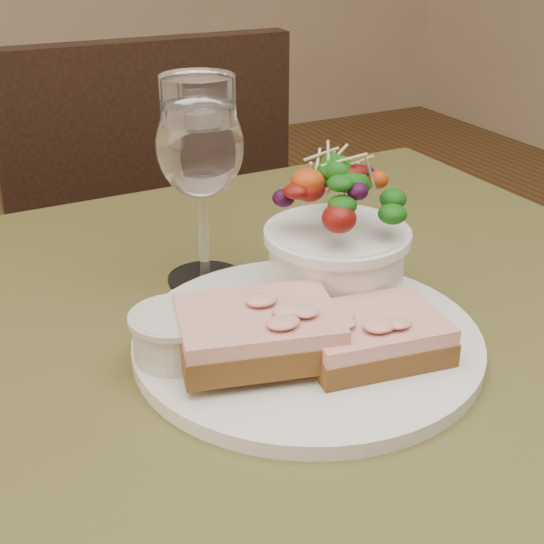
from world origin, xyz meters
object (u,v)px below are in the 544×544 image
cafe_table (299,449)px  chair_far (142,358)px  dinner_plate (307,340)px  ramekin (175,333)px  sandwich_front (372,335)px  wine_glass (200,153)px  salad_bowl (337,231)px  sandwich_back (258,331)px

cafe_table → chair_far: (0.08, 0.74, -0.36)m
chair_far → dinner_plate: bearing=87.4°
ramekin → sandwich_front: bearing=-25.7°
cafe_table → wine_glass: 0.27m
salad_bowl → ramekin: bearing=-169.5°
cafe_table → ramekin: bearing=170.4°
chair_far → sandwich_front: bearing=89.8°
sandwich_front → sandwich_back: 0.09m
dinner_plate → chair_far: bearing=83.9°
cafe_table → sandwich_back: (-0.05, -0.02, 0.14)m
cafe_table → sandwich_back: sandwich_back is taller
dinner_plate → ramekin: size_ratio=4.43×
cafe_table → sandwich_back: bearing=-160.9°
dinner_plate → sandwich_back: sandwich_back is taller
wine_glass → dinner_plate: bearing=-80.1°
sandwich_front → wine_glass: wine_glass is taller
dinner_plate → salad_bowl: (0.05, 0.05, 0.07)m
cafe_table → sandwich_back: 0.15m
sandwich_front → wine_glass: bearing=115.0°
cafe_table → dinner_plate: size_ratio=2.92×
dinner_plate → ramekin: ramekin is taller
chair_far → salad_bowl: 0.87m
sandwich_back → salad_bowl: size_ratio=1.06×
chair_far → ramekin: 0.89m
sandwich_back → wine_glass: bearing=96.2°
sandwich_front → sandwich_back: bearing=167.7°
cafe_table → dinner_plate: (0.00, -0.00, 0.11)m
sandwich_back → ramekin: sandwich_back is taller
sandwich_back → salad_bowl: salad_bowl is taller
dinner_plate → ramekin: (-0.10, 0.02, 0.03)m
sandwich_front → ramekin: ramekin is taller
cafe_table → sandwich_front: (0.03, -0.05, 0.13)m
wine_glass → sandwich_front: bearing=-74.1°
sandwich_front → salad_bowl: 0.11m
dinner_plate → salad_bowl: size_ratio=2.16×
sandwich_front → cafe_table: bearing=135.0°
salad_bowl → wine_glass: bearing=129.3°
salad_bowl → wine_glass: wine_glass is taller
dinner_plate → wine_glass: (-0.03, 0.15, 0.12)m
dinner_plate → sandwich_back: bearing=-164.0°
chair_far → ramekin: (-0.18, -0.72, 0.49)m
sandwich_front → salad_bowl: (0.03, 0.09, 0.04)m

